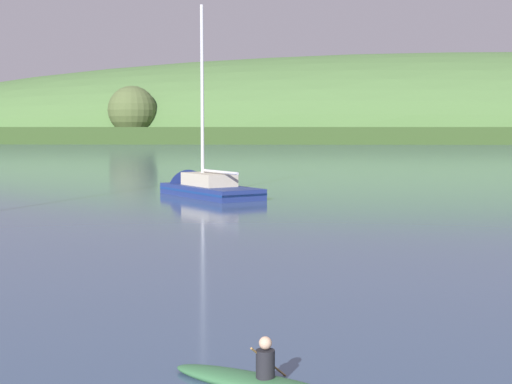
# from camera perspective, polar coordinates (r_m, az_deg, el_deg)

# --- Properties ---
(far_shoreline_hill) EXTENTS (542.23, 156.16, 55.91)m
(far_shoreline_hill) POSITION_cam_1_polar(r_m,az_deg,el_deg) (256.50, 16.46, 3.74)
(far_shoreline_hill) COLOR #314A21
(far_shoreline_hill) RESTS_ON ground
(sailboat_midwater_white) EXTENTS (8.35, 9.09, 13.47)m
(sailboat_midwater_white) POSITION_cam_1_polar(r_m,az_deg,el_deg) (49.54, -4.12, 0.07)
(sailboat_midwater_white) COLOR navy
(sailboat_midwater_white) RESTS_ON ground
(canoe_with_paddler) EXTENTS (3.71, 2.29, 1.02)m
(canoe_with_paddler) POSITION_cam_1_polar(r_m,az_deg,el_deg) (13.22, 0.70, -14.09)
(canoe_with_paddler) COLOR #33663D
(canoe_with_paddler) RESTS_ON ground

